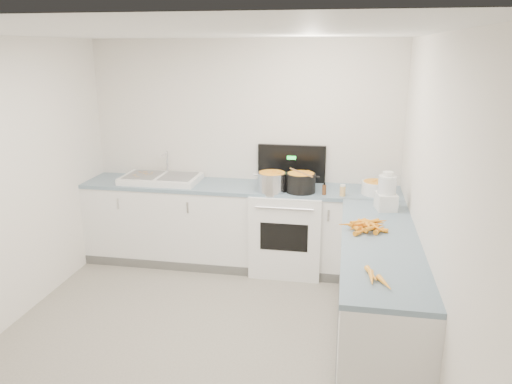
% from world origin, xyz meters
% --- Properties ---
extents(floor, '(3.50, 4.00, 0.00)m').
position_xyz_m(floor, '(0.00, 0.00, 0.00)').
color(floor, gray).
rests_on(floor, ground).
extents(ceiling, '(3.50, 4.00, 0.00)m').
position_xyz_m(ceiling, '(0.00, 0.00, 2.50)').
color(ceiling, silver).
rests_on(ceiling, ground).
extents(wall_back, '(3.50, 0.00, 2.50)m').
position_xyz_m(wall_back, '(0.00, 2.00, 1.25)').
color(wall_back, silver).
rests_on(wall_back, ground).
extents(wall_front, '(3.50, 0.00, 2.50)m').
position_xyz_m(wall_front, '(0.00, -2.00, 1.25)').
color(wall_front, silver).
rests_on(wall_front, ground).
extents(wall_right, '(0.00, 4.00, 2.50)m').
position_xyz_m(wall_right, '(1.75, 0.00, 1.25)').
color(wall_right, silver).
rests_on(wall_right, ground).
extents(counter_back, '(3.50, 0.62, 0.94)m').
position_xyz_m(counter_back, '(0.00, 1.70, 0.47)').
color(counter_back, white).
rests_on(counter_back, ground).
extents(counter_right, '(0.62, 2.20, 0.94)m').
position_xyz_m(counter_right, '(1.45, 0.30, 0.47)').
color(counter_right, white).
rests_on(counter_right, ground).
extents(stove, '(0.76, 0.65, 1.36)m').
position_xyz_m(stove, '(0.55, 1.69, 0.47)').
color(stove, white).
rests_on(stove, ground).
extents(sink, '(0.86, 0.52, 0.31)m').
position_xyz_m(sink, '(-0.90, 1.70, 0.98)').
color(sink, white).
rests_on(sink, counter_back).
extents(steel_pot, '(0.40, 0.40, 0.22)m').
position_xyz_m(steel_pot, '(0.39, 1.53, 1.03)').
color(steel_pot, silver).
rests_on(steel_pot, stove).
extents(black_pot, '(0.32, 0.32, 0.22)m').
position_xyz_m(black_pot, '(0.69, 1.56, 1.03)').
color(black_pot, black).
rests_on(black_pot, stove).
extents(wooden_spoon, '(0.27, 0.34, 0.02)m').
position_xyz_m(wooden_spoon, '(0.69, 1.56, 1.15)').
color(wooden_spoon, '#AD7A47').
rests_on(wooden_spoon, black_pot).
extents(mixing_bowl, '(0.38, 0.38, 0.13)m').
position_xyz_m(mixing_bowl, '(1.47, 1.62, 1.01)').
color(mixing_bowl, white).
rests_on(mixing_bowl, counter_back).
extents(extract_bottle, '(0.04, 0.04, 0.10)m').
position_xyz_m(extract_bottle, '(0.94, 1.51, 0.99)').
color(extract_bottle, '#593319').
rests_on(extract_bottle, counter_back).
extents(spice_jar, '(0.06, 0.06, 0.10)m').
position_xyz_m(spice_jar, '(1.13, 1.49, 0.99)').
color(spice_jar, '#E5B266').
rests_on(spice_jar, counter_back).
extents(food_processor, '(0.21, 0.24, 0.36)m').
position_xyz_m(food_processor, '(1.53, 1.11, 1.10)').
color(food_processor, white).
rests_on(food_processor, counter_right).
extents(carrot_pile, '(0.41, 0.34, 0.08)m').
position_xyz_m(carrot_pile, '(1.34, 0.52, 0.98)').
color(carrot_pile, orange).
rests_on(carrot_pile, counter_right).
extents(peeled_carrots, '(0.17, 0.31, 0.04)m').
position_xyz_m(peeled_carrots, '(1.37, -0.44, 0.96)').
color(peeled_carrots, '#FF9D26').
rests_on(peeled_carrots, counter_right).
extents(peelings, '(0.20, 0.27, 0.01)m').
position_xyz_m(peelings, '(-1.13, 1.73, 1.02)').
color(peelings, tan).
rests_on(peelings, sink).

